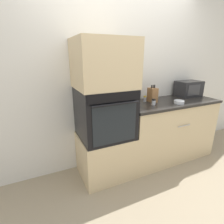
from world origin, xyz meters
TOP-DOWN VIEW (x-y plane):
  - ground_plane at (0.00, 0.00)m, footprint 12.00×12.00m
  - wall_back at (0.00, 0.63)m, footprint 8.00×0.05m
  - oven_cabinet_base at (-0.34, 0.30)m, footprint 0.67×0.60m
  - wall_oven at (-0.34, 0.30)m, footprint 0.65×0.64m
  - oven_cabinet_upper at (-0.34, 0.30)m, footprint 0.67×0.60m
  - counter_unit at (0.73, 0.30)m, footprint 1.47×0.63m
  - microwave at (1.22, 0.43)m, footprint 0.41×0.27m
  - knife_block at (0.45, 0.37)m, footprint 0.11×0.13m
  - bowl at (0.73, 0.13)m, footprint 0.14×0.14m
  - condiment_jar_near at (0.65, 0.53)m, footprint 0.06×0.06m
  - condiment_jar_mid at (0.36, 0.22)m, footprint 0.05×0.05m
  - condiment_jar_far at (0.35, 0.43)m, footprint 0.05×0.05m

SIDE VIEW (x-z plane):
  - ground_plane at x=0.00m, z-range 0.00..0.00m
  - oven_cabinet_base at x=-0.34m, z-range 0.00..0.58m
  - counter_unit at x=0.73m, z-range 0.00..0.93m
  - wall_oven at x=-0.34m, z-range 0.58..1.21m
  - bowl at x=0.73m, z-range 0.93..0.98m
  - condiment_jar_mid at x=0.36m, z-range 0.93..1.01m
  - condiment_jar_far at x=0.35m, z-range 0.93..1.02m
  - condiment_jar_near at x=0.65m, z-range 0.93..1.02m
  - knife_block at x=0.45m, z-range 0.91..1.16m
  - microwave at x=1.22m, z-range 0.93..1.18m
  - wall_back at x=0.00m, z-range 0.00..2.50m
  - oven_cabinet_upper at x=-0.34m, z-range 1.21..1.77m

